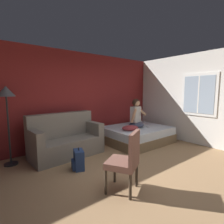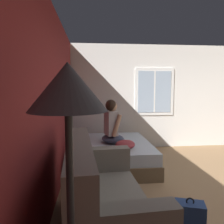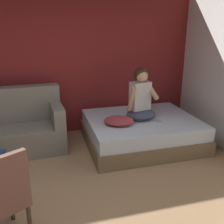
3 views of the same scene
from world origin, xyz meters
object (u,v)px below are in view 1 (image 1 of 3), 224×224
at_px(cell_phone, 147,127).
at_px(backpack, 78,160).
at_px(throw_pillow, 130,128).
at_px(couch, 66,140).
at_px(side_chair, 126,159).
at_px(floor_lamp, 6,99).
at_px(bed, 137,135).
at_px(person_seated, 136,116).

bearing_deg(cell_phone, backpack, -165.13).
relative_size(throw_pillow, cell_phone, 3.33).
distance_m(couch, cell_phone, 2.47).
height_order(side_chair, floor_lamp, floor_lamp).
distance_m(bed, cell_phone, 0.40).
height_order(person_seated, cell_phone, person_seated).
bearing_deg(throw_pillow, couch, 162.93).
height_order(cell_phone, floor_lamp, floor_lamp).
xyz_separation_m(bed, couch, (-2.19, 0.32, 0.16)).
relative_size(throw_pillow, floor_lamp, 0.28).
distance_m(couch, backpack, 0.94).
height_order(person_seated, backpack, person_seated).
bearing_deg(couch, person_seated, -8.58).
bearing_deg(side_chair, person_seated, 40.75).
height_order(person_seated, throw_pillow, person_seated).
bearing_deg(person_seated, side_chair, -139.25).
xyz_separation_m(side_chair, throw_pillow, (1.61, 1.57, 0.02)).
height_order(side_chair, throw_pillow, side_chair).
relative_size(bed, backpack, 4.18).
relative_size(person_seated, backpack, 1.91).
relative_size(bed, couch, 1.09).
distance_m(backpack, throw_pillow, 1.91).
relative_size(bed, floor_lamp, 1.13).
xyz_separation_m(throw_pillow, cell_phone, (0.70, -0.02, -0.07)).
bearing_deg(bed, couch, 171.73).
distance_m(couch, floor_lamp, 1.58).
bearing_deg(side_chair, cell_phone, 33.73).
relative_size(side_chair, floor_lamp, 0.58).
xyz_separation_m(bed, person_seated, (-0.04, -0.01, 0.60)).
xyz_separation_m(couch, floor_lamp, (-1.18, 0.20, 1.04)).
xyz_separation_m(bed, floor_lamp, (-3.37, 0.52, 1.19)).
relative_size(cell_phone, floor_lamp, 0.08).
bearing_deg(floor_lamp, couch, -9.53).
bearing_deg(cell_phone, side_chair, -139.55).
distance_m(backpack, floor_lamp, 1.97).
xyz_separation_m(bed, throw_pillow, (-0.48, -0.21, 0.31)).
distance_m(bed, person_seated, 0.60).
relative_size(side_chair, backpack, 2.14).
xyz_separation_m(bed, side_chair, (-2.09, -1.77, 0.30)).
relative_size(side_chair, cell_phone, 6.81).
relative_size(person_seated, throw_pillow, 1.82).
xyz_separation_m(person_seated, throw_pillow, (-0.44, -0.20, -0.29)).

